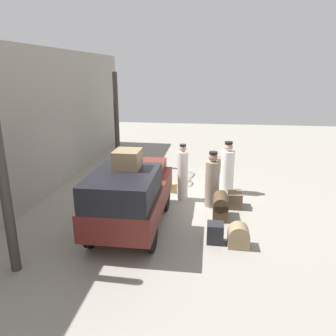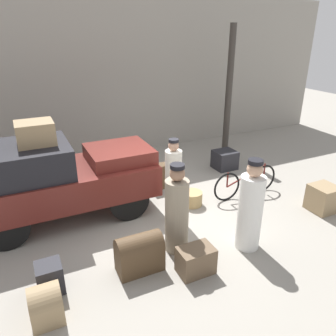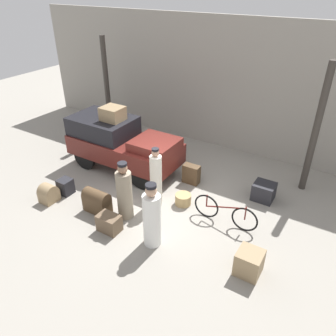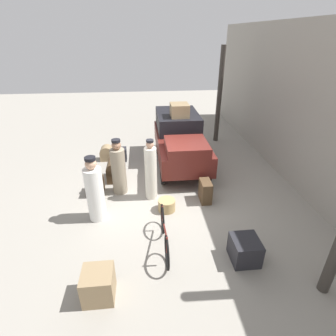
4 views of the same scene
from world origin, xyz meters
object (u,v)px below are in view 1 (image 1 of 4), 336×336
at_px(trunk_wicker_pale, 239,236).
at_px(trunk_barrel_dark, 220,206).
at_px(suitcase_tan_flat, 142,166).
at_px(trunk_umber_medium, 138,184).
at_px(truck, 131,193).
at_px(suitcase_black_upright, 235,199).
at_px(porter_standing_middle, 227,170).
at_px(porter_carrying_trunk, 183,174).
at_px(trunk_on_truck_roof, 127,159).
at_px(bicycle, 182,170).
at_px(conductor_in_dark_uniform, 212,182).
at_px(wicker_basket, 173,187).
at_px(trunk_large_brown, 216,164).
at_px(suitcase_small_leather, 215,233).

bearing_deg(trunk_wicker_pale, trunk_barrel_dark, 14.21).
relative_size(suitcase_tan_flat, trunk_umber_medium, 0.97).
bearing_deg(truck, suitcase_black_upright, -57.31).
relative_size(porter_standing_middle, porter_carrying_trunk, 0.97).
xyz_separation_m(trunk_wicker_pale, trunk_on_truck_roof, (0.34, 2.58, 1.61)).
bearing_deg(trunk_umber_medium, bicycle, -37.52).
bearing_deg(truck, porter_standing_middle, -40.54).
xyz_separation_m(conductor_in_dark_uniform, porter_carrying_trunk, (0.38, 0.89, 0.07)).
distance_m(bicycle, trunk_wicker_pale, 4.90).
bearing_deg(truck, wicker_basket, -14.71).
bearing_deg(trunk_large_brown, wicker_basket, 149.50).
bearing_deg(suitcase_black_upright, trunk_barrel_dark, 150.99).
distance_m(trunk_large_brown, suitcase_small_leather, 5.56).
bearing_deg(trunk_on_truck_roof, suitcase_tan_flat, 8.20).
relative_size(truck, trunk_umber_medium, 6.09).
distance_m(truck, trunk_barrel_dark, 2.46).
relative_size(truck, suitcase_small_leather, 7.86).
bearing_deg(trunk_barrel_dark, wicker_basket, 39.45).
relative_size(porter_carrying_trunk, trunk_large_brown, 3.05).
distance_m(trunk_wicker_pale, trunk_on_truck_roof, 3.06).
distance_m(conductor_in_dark_uniform, suitcase_small_leather, 2.20).
height_order(conductor_in_dark_uniform, suitcase_small_leather, conductor_in_dark_uniform).
bearing_deg(trunk_large_brown, suitcase_black_upright, -171.43).
height_order(trunk_wicker_pale, trunk_on_truck_roof, trunk_on_truck_roof).
bearing_deg(trunk_large_brown, trunk_on_truck_roof, 158.29).
bearing_deg(trunk_barrel_dark, trunk_umber_medium, 60.10).
bearing_deg(suitcase_small_leather, porter_carrying_trunk, 21.23).
relative_size(suitcase_tan_flat, trunk_wicker_pale, 1.11).
xyz_separation_m(trunk_umber_medium, trunk_large_brown, (2.72, -2.50, -0.02)).
distance_m(porter_standing_middle, suitcase_small_leather, 3.37).
xyz_separation_m(conductor_in_dark_uniform, trunk_barrel_dark, (-0.78, -0.24, -0.40)).
height_order(bicycle, suitcase_black_upright, bicycle).
bearing_deg(truck, suitcase_tan_flat, 8.59).
xyz_separation_m(bicycle, porter_standing_middle, (-1.17, -1.56, 0.41)).
height_order(porter_carrying_trunk, suitcase_tan_flat, porter_carrying_trunk).
height_order(bicycle, suitcase_small_leather, bicycle).
relative_size(truck, bicycle, 2.13).
xyz_separation_m(conductor_in_dark_uniform, suitcase_tan_flat, (2.86, 2.66, -0.48)).
xyz_separation_m(truck, trunk_on_truck_roof, (-0.22, 0.00, 0.92)).
relative_size(porter_standing_middle, trunk_on_truck_roof, 2.53).
bearing_deg(suitcase_tan_flat, porter_standing_middle, -118.28).
relative_size(suitcase_tan_flat, trunk_on_truck_roof, 0.88).
xyz_separation_m(bicycle, suitcase_black_upright, (-2.34, -1.75, -0.13)).
relative_size(bicycle, porter_standing_middle, 1.03).
bearing_deg(suitcase_black_upright, truck, 122.69).
bearing_deg(suitcase_black_upright, suitcase_small_leather, 164.80).
height_order(conductor_in_dark_uniform, trunk_large_brown, conductor_in_dark_uniform).
relative_size(porter_standing_middle, trunk_barrel_dark, 2.28).
relative_size(porter_standing_middle, trunk_umber_medium, 2.78).
bearing_deg(suitcase_tan_flat, trunk_umber_medium, -171.72).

